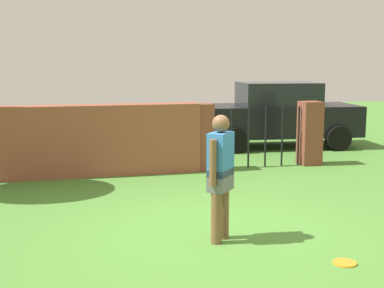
# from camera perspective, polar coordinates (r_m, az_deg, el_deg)

# --- Properties ---
(ground_plane) EXTENTS (40.00, 40.00, 0.00)m
(ground_plane) POSITION_cam_1_polar(r_m,az_deg,el_deg) (7.25, 2.69, -9.32)
(ground_plane) COLOR #4C8433
(brick_wall) EXTENTS (4.48, 0.50, 1.42)m
(brick_wall) POSITION_cam_1_polar(r_m,az_deg,el_deg) (10.68, -11.17, 0.38)
(brick_wall) COLOR brown
(brick_wall) RESTS_ON ground
(person) EXTENTS (0.40, 0.43, 1.62)m
(person) POSITION_cam_1_polar(r_m,az_deg,el_deg) (6.62, 3.10, -3.06)
(person) COLOR brown
(person) RESTS_ON ground
(fence_gate) EXTENTS (2.92, 0.44, 1.40)m
(fence_gate) POSITION_cam_1_polar(r_m,az_deg,el_deg) (11.41, 7.07, 0.97)
(fence_gate) COLOR brown
(fence_gate) RESTS_ON ground
(car) EXTENTS (4.34, 2.23, 1.72)m
(car) POSITION_cam_1_polar(r_m,az_deg,el_deg) (14.20, 9.24, 3.15)
(car) COLOR black
(car) RESTS_ON ground
(frisbee_orange) EXTENTS (0.27, 0.27, 0.02)m
(frisbee_orange) POSITION_cam_1_polar(r_m,az_deg,el_deg) (6.37, 16.23, -12.26)
(frisbee_orange) COLOR orange
(frisbee_orange) RESTS_ON ground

